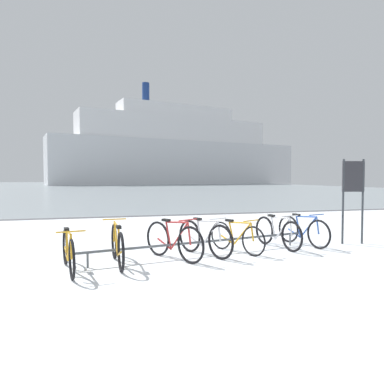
{
  "coord_description": "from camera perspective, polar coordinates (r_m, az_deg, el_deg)",
  "views": [
    {
      "loc": [
        -2.33,
        -4.7,
        1.65
      ],
      "look_at": [
        0.05,
        4.22,
        1.25
      ],
      "focal_mm": 32.71,
      "sensor_mm": 36.0,
      "label": 1
    }
  ],
  "objects": [
    {
      "name": "ground",
      "position": [
        58.67,
        -12.69,
        0.74
      ],
      "size": [
        80.0,
        132.0,
        0.08
      ],
      "color": "silver"
    },
    {
      "name": "bicycle_4",
      "position": [
        7.73,
        7.28,
        -7.28
      ],
      "size": [
        0.74,
        1.45,
        0.75
      ],
      "color": "black",
      "rests_on": "ground"
    },
    {
      "name": "bicycle_3",
      "position": [
        7.39,
        2.04,
        -7.5
      ],
      "size": [
        0.77,
        1.51,
        0.82
      ],
      "color": "black",
      "rests_on": "ground"
    },
    {
      "name": "info_sign",
      "position": [
        9.44,
        24.79,
        0.86
      ],
      "size": [
        0.55,
        0.15,
        2.09
      ],
      "color": "#33383D",
      "rests_on": "ground"
    },
    {
      "name": "ferry_ship",
      "position": [
        82.82,
        -1.92,
        6.55
      ],
      "size": [
        60.42,
        21.75,
        22.58
      ],
      "color": "silver",
      "rests_on": "ground"
    },
    {
      "name": "bicycle_6",
      "position": [
        8.87,
        17.64,
        -6.03
      ],
      "size": [
        0.55,
        1.59,
        0.79
      ],
      "color": "black",
      "rests_on": "ground"
    },
    {
      "name": "bike_rack",
      "position": [
        7.46,
        1.83,
        -8.19
      ],
      "size": [
        5.18,
        1.06,
        0.31
      ],
      "color": "#4C5156",
      "rests_on": "ground"
    },
    {
      "name": "bicycle_5",
      "position": [
        8.42,
        13.75,
        -6.41
      ],
      "size": [
        0.47,
        1.67,
        0.8
      ],
      "color": "black",
      "rests_on": "ground"
    },
    {
      "name": "bicycle_2",
      "position": [
        7.04,
        -3.04,
        -7.92
      ],
      "size": [
        0.88,
        1.5,
        0.84
      ],
      "color": "black",
      "rests_on": "ground"
    },
    {
      "name": "bicycle_1",
      "position": [
        6.76,
        -12.09,
        -8.49
      ],
      "size": [
        0.46,
        1.77,
        0.82
      ],
      "color": "black",
      "rests_on": "ground"
    },
    {
      "name": "bicycle_0",
      "position": [
        6.52,
        -19.53,
        -9.13
      ],
      "size": [
        0.49,
        1.73,
        0.78
      ],
      "color": "black",
      "rests_on": "ground"
    }
  ]
}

